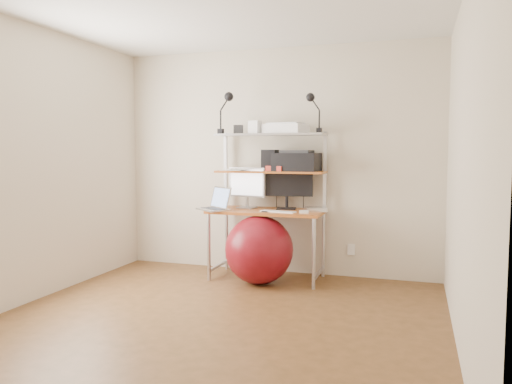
% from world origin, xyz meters
% --- Properties ---
extents(room, '(3.60, 3.60, 3.60)m').
position_xyz_m(room, '(0.00, 0.00, 1.25)').
color(room, brown).
rests_on(room, ground).
extents(computer_desk, '(1.20, 0.60, 1.57)m').
position_xyz_m(computer_desk, '(0.00, 1.50, 0.96)').
color(computer_desk, '#A76120').
rests_on(computer_desk, ground).
extents(desktop, '(1.20, 0.60, 0.00)m').
position_xyz_m(desktop, '(0.00, 1.44, 0.74)').
color(desktop, '#A76120').
rests_on(desktop, computer_desk).
extents(mid_shelf, '(1.18, 0.34, 0.00)m').
position_xyz_m(mid_shelf, '(0.00, 1.57, 1.15)').
color(mid_shelf, '#A76120').
rests_on(mid_shelf, computer_desk).
extents(top_shelf, '(1.18, 0.34, 0.00)m').
position_xyz_m(top_shelf, '(0.00, 1.57, 1.55)').
color(top_shelf, '#B3B3B8').
rests_on(top_shelf, computer_desk).
extents(floor, '(3.60, 3.60, 0.00)m').
position_xyz_m(floor, '(0.00, 0.00, 0.00)').
color(floor, brown).
rests_on(floor, ground).
extents(wall_outlet, '(0.08, 0.01, 0.12)m').
position_xyz_m(wall_outlet, '(0.85, 1.79, 0.30)').
color(wall_outlet, white).
rests_on(wall_outlet, room).
extents(monitor_silver, '(0.43, 0.18, 0.48)m').
position_xyz_m(monitor_silver, '(-0.26, 1.54, 0.99)').
color(monitor_silver, '#B2B2B7').
rests_on(monitor_silver, desktop).
extents(monitor_black, '(0.56, 0.19, 0.56)m').
position_xyz_m(monitor_black, '(0.18, 1.59, 1.02)').
color(monitor_black, black).
rests_on(monitor_black, desktop).
extents(laptop, '(0.45, 0.43, 0.31)m').
position_xyz_m(laptop, '(-0.51, 1.29, 0.79)').
color(laptop, '#BABBBF').
rests_on(laptop, desktop).
extents(keyboard, '(0.38, 0.17, 0.01)m').
position_xyz_m(keyboard, '(0.16, 1.30, 0.75)').
color(keyboard, white).
rests_on(keyboard, desktop).
extents(mouse, '(0.11, 0.08, 0.03)m').
position_xyz_m(mouse, '(0.43, 1.29, 0.75)').
color(mouse, white).
rests_on(mouse, desktop).
extents(mac_mini, '(0.27, 0.27, 0.04)m').
position_xyz_m(mac_mini, '(0.51, 1.51, 0.76)').
color(mac_mini, '#BABBBF').
rests_on(mac_mini, desktop).
extents(phone, '(0.07, 0.12, 0.01)m').
position_xyz_m(phone, '(0.02, 1.31, 0.74)').
color(phone, black).
rests_on(phone, desktop).
extents(printer, '(0.49, 0.36, 0.22)m').
position_xyz_m(printer, '(0.29, 1.59, 1.26)').
color(printer, black).
rests_on(printer, mid_shelf).
extents(nas_cube, '(0.16, 0.16, 0.23)m').
position_xyz_m(nas_cube, '(-0.01, 1.60, 1.26)').
color(nas_cube, black).
rests_on(nas_cube, mid_shelf).
extents(red_box, '(0.23, 0.19, 0.06)m').
position_xyz_m(red_box, '(0.08, 1.52, 1.18)').
color(red_box, '#AE291B').
rests_on(red_box, mid_shelf).
extents(scanner, '(0.49, 0.37, 0.11)m').
position_xyz_m(scanner, '(0.16, 1.60, 1.61)').
color(scanner, white).
rests_on(scanner, top_shelf).
extents(box_white, '(0.14, 0.12, 0.14)m').
position_xyz_m(box_white, '(-0.17, 1.54, 1.62)').
color(box_white, white).
rests_on(box_white, top_shelf).
extents(box_grey, '(0.12, 0.12, 0.10)m').
position_xyz_m(box_grey, '(-0.39, 1.62, 1.60)').
color(box_grey, '#2C2C2E').
rests_on(box_grey, top_shelf).
extents(clip_lamp_left, '(0.18, 0.10, 0.45)m').
position_xyz_m(clip_lamp_left, '(-0.46, 1.47, 1.88)').
color(clip_lamp_left, black).
rests_on(clip_lamp_left, top_shelf).
extents(clip_lamp_right, '(0.16, 0.09, 0.41)m').
position_xyz_m(clip_lamp_right, '(0.47, 1.49, 1.85)').
color(clip_lamp_right, black).
rests_on(clip_lamp_right, top_shelf).
extents(exercise_ball, '(0.70, 0.70, 0.70)m').
position_xyz_m(exercise_ball, '(-0.02, 1.22, 0.35)').
color(exercise_ball, maroon).
rests_on(exercise_ball, floor).
extents(paper_stack, '(0.38, 0.40, 0.02)m').
position_xyz_m(paper_stack, '(-0.37, 1.57, 1.16)').
color(paper_stack, white).
rests_on(paper_stack, mid_shelf).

